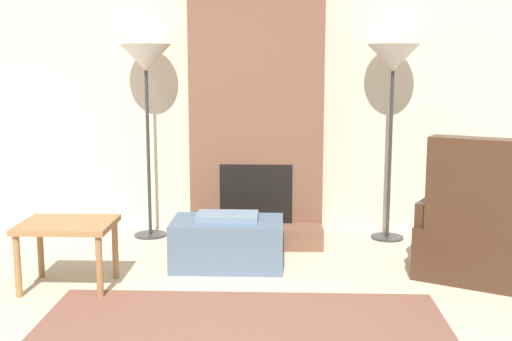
# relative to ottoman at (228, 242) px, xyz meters

# --- Properties ---
(wall_back) EXTENTS (7.08, 0.06, 2.60)m
(wall_back) POSITION_rel_ottoman_xyz_m (0.19, 1.13, 1.11)
(wall_back) COLOR beige
(wall_back) RESTS_ON ground_plane
(fireplace) EXTENTS (1.12, 0.71, 2.60)m
(fireplace) POSITION_rel_ottoman_xyz_m (0.19, 0.86, 1.06)
(fireplace) COLOR brown
(fireplace) RESTS_ON ground_plane
(ottoman) EXTENTS (0.83, 0.50, 0.41)m
(ottoman) POSITION_rel_ottoman_xyz_m (0.00, 0.00, 0.00)
(ottoman) COLOR slate
(ottoman) RESTS_ON ground_plane
(armchair) EXTENTS (1.15, 1.17, 1.02)m
(armchair) POSITION_rel_ottoman_xyz_m (1.85, -0.15, 0.10)
(armchair) COLOR #422819
(armchair) RESTS_ON ground_plane
(side_table) EXTENTS (0.62, 0.48, 0.46)m
(side_table) POSITION_rel_ottoman_xyz_m (-1.04, -0.50, 0.20)
(side_table) COLOR #9E7042
(side_table) RESTS_ON ground_plane
(floor_lamp_left) EXTENTS (0.44, 0.44, 1.68)m
(floor_lamp_left) POSITION_rel_ottoman_xyz_m (-0.76, 0.84, 1.30)
(floor_lamp_left) COLOR #333333
(floor_lamp_left) RESTS_ON ground_plane
(floor_lamp_right) EXTENTS (0.44, 0.44, 1.67)m
(floor_lamp_right) POSITION_rel_ottoman_xyz_m (1.33, 0.84, 1.30)
(floor_lamp_right) COLOR #333333
(floor_lamp_right) RESTS_ON ground_plane
(area_rug) EXTENTS (2.40, 1.33, 0.01)m
(area_rug) POSITION_rel_ottoman_xyz_m (0.18, -1.24, -0.18)
(area_rug) COLOR brown
(area_rug) RESTS_ON ground_plane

